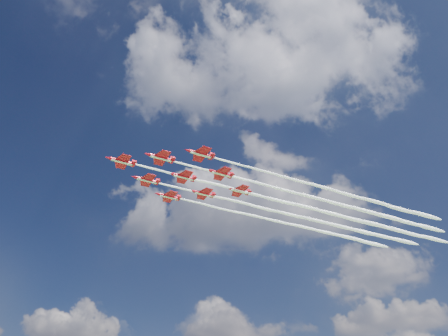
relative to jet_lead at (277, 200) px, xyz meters
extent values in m
cylinder|color=red|center=(-42.41, -32.72, 0.00)|extent=(6.01, 4.94, 0.94)
cone|color=red|center=(-45.80, -35.34, 0.00)|extent=(1.93, 1.79, 0.94)
cone|color=red|center=(-39.22, -30.25, 0.00)|extent=(1.54, 1.47, 0.86)
ellipsoid|color=black|center=(-43.77, -33.76, 0.39)|extent=(1.89, 1.71, 0.61)
cube|color=red|center=(-42.07, -32.45, -0.04)|extent=(6.99, 7.92, 0.12)
cube|color=red|center=(-39.69, -30.62, 0.00)|extent=(2.84, 3.18, 0.10)
cube|color=red|center=(-39.55, -30.52, 0.77)|extent=(1.16, 0.93, 1.54)
cube|color=silver|center=(-42.41, -32.72, -0.43)|extent=(5.56, 4.54, 0.10)
cylinder|color=red|center=(-30.51, -32.14, 0.00)|extent=(6.01, 4.94, 0.94)
cone|color=red|center=(-33.90, -34.76, 0.00)|extent=(1.93, 1.79, 0.94)
cone|color=red|center=(-27.32, -29.68, 0.00)|extent=(1.54, 1.47, 0.86)
ellipsoid|color=black|center=(-31.87, -33.19, 0.39)|extent=(1.89, 1.71, 0.61)
cube|color=red|center=(-30.17, -31.88, -0.04)|extent=(6.99, 7.92, 0.12)
cube|color=red|center=(-27.79, -30.04, 0.00)|extent=(2.84, 3.18, 0.10)
cube|color=red|center=(-27.66, -29.94, 0.77)|extent=(1.16, 0.93, 1.54)
cube|color=silver|center=(-30.51, -32.14, -0.43)|extent=(5.56, 4.54, 0.10)
cylinder|color=red|center=(-38.83, -21.35, 0.00)|extent=(6.01, 4.94, 0.94)
cone|color=red|center=(-42.23, -23.97, 0.00)|extent=(1.93, 1.79, 0.94)
cone|color=red|center=(-35.64, -18.89, 0.00)|extent=(1.54, 1.47, 0.86)
ellipsoid|color=black|center=(-40.19, -22.40, 0.39)|extent=(1.89, 1.71, 0.61)
cube|color=red|center=(-38.49, -21.09, -0.04)|extent=(6.99, 7.92, 0.12)
cube|color=red|center=(-36.11, -19.26, 0.00)|extent=(2.84, 3.18, 0.10)
cube|color=red|center=(-35.98, -19.15, 0.77)|extent=(1.16, 0.93, 1.54)
cube|color=silver|center=(-38.83, -21.35, -0.43)|extent=(5.56, 4.54, 0.10)
cylinder|color=red|center=(-18.61, -31.56, 0.00)|extent=(6.01, 4.94, 0.94)
cone|color=red|center=(-22.01, -34.18, 0.00)|extent=(1.93, 1.79, 0.94)
cone|color=red|center=(-15.42, -29.10, 0.00)|extent=(1.54, 1.47, 0.86)
ellipsoid|color=black|center=(-19.97, -32.61, 0.39)|extent=(1.89, 1.71, 0.61)
cube|color=red|center=(-18.27, -31.30, -0.04)|extent=(6.99, 7.92, 0.12)
cube|color=red|center=(-15.89, -29.47, 0.00)|extent=(2.84, 3.18, 0.10)
cube|color=red|center=(-15.76, -29.36, 0.77)|extent=(1.16, 0.93, 1.54)
cube|color=silver|center=(-18.61, -31.56, -0.43)|extent=(5.56, 4.54, 0.10)
cylinder|color=red|center=(-26.93, -20.78, 0.00)|extent=(6.01, 4.94, 0.94)
cone|color=red|center=(-30.33, -23.40, 0.00)|extent=(1.93, 1.79, 0.94)
cone|color=red|center=(-23.74, -18.31, 0.00)|extent=(1.54, 1.47, 0.86)
ellipsoid|color=black|center=(-28.29, -21.83, 0.39)|extent=(1.89, 1.71, 0.61)
cube|color=red|center=(-26.59, -20.52, -0.04)|extent=(6.99, 7.92, 0.12)
cube|color=red|center=(-24.22, -18.68, 0.00)|extent=(2.84, 3.18, 0.10)
cube|color=red|center=(-24.08, -18.58, 0.77)|extent=(1.16, 0.93, 1.54)
cube|color=silver|center=(-26.93, -20.78, -0.43)|extent=(5.56, 4.54, 0.10)
cylinder|color=red|center=(-35.25, -9.99, 0.00)|extent=(6.01, 4.94, 0.94)
cone|color=red|center=(-38.65, -12.61, 0.00)|extent=(1.93, 1.79, 0.94)
cone|color=red|center=(-32.06, -7.53, 0.00)|extent=(1.54, 1.47, 0.86)
ellipsoid|color=black|center=(-36.61, -11.04, 0.39)|extent=(1.89, 1.71, 0.61)
cube|color=red|center=(-34.91, -9.73, -0.04)|extent=(6.99, 7.92, 0.12)
cube|color=red|center=(-32.54, -7.89, 0.00)|extent=(2.84, 3.18, 0.10)
cube|color=red|center=(-32.40, -7.79, 0.77)|extent=(1.16, 0.93, 1.54)
cube|color=silver|center=(-35.25, -9.99, -0.43)|extent=(5.56, 4.54, 0.10)
cylinder|color=red|center=(-15.03, -20.20, 0.00)|extent=(6.01, 4.94, 0.94)
cone|color=red|center=(-18.43, -22.82, 0.00)|extent=(1.93, 1.79, 0.94)
cone|color=red|center=(-11.84, -17.74, 0.00)|extent=(1.54, 1.47, 0.86)
ellipsoid|color=black|center=(-16.39, -21.25, 0.39)|extent=(1.89, 1.71, 0.61)
cube|color=red|center=(-14.69, -19.94, -0.04)|extent=(6.99, 7.92, 0.12)
cube|color=red|center=(-12.32, -18.11, 0.00)|extent=(2.84, 3.18, 0.10)
cube|color=red|center=(-12.18, -18.00, 0.77)|extent=(1.16, 0.93, 1.54)
cube|color=silver|center=(-15.03, -20.20, -0.43)|extent=(5.56, 4.54, 0.10)
cylinder|color=red|center=(-23.35, -9.41, 0.00)|extent=(6.01, 4.94, 0.94)
cone|color=red|center=(-26.75, -12.03, 0.00)|extent=(1.93, 1.79, 0.94)
cone|color=red|center=(-20.16, -6.95, 0.00)|extent=(1.54, 1.47, 0.86)
ellipsoid|color=black|center=(-24.71, -10.46, 0.39)|extent=(1.89, 1.71, 0.61)
cube|color=red|center=(-23.02, -9.15, -0.04)|extent=(6.99, 7.92, 0.12)
cube|color=red|center=(-20.64, -7.32, 0.00)|extent=(2.84, 3.18, 0.10)
cube|color=red|center=(-20.50, -7.21, 0.77)|extent=(1.16, 0.93, 1.54)
cube|color=silver|center=(-23.35, -9.41, -0.43)|extent=(5.56, 4.54, 0.10)
cylinder|color=red|center=(-11.46, -8.84, 0.00)|extent=(6.01, 4.94, 0.94)
cone|color=red|center=(-14.85, -11.46, 0.00)|extent=(1.93, 1.79, 0.94)
cone|color=red|center=(-8.26, -6.38, 0.00)|extent=(1.54, 1.47, 0.86)
ellipsoid|color=black|center=(-12.81, -9.89, 0.39)|extent=(1.89, 1.71, 0.61)
cube|color=red|center=(-11.12, -8.58, -0.04)|extent=(6.99, 7.92, 0.12)
cube|color=red|center=(-8.74, -6.74, 0.00)|extent=(2.84, 3.18, 0.10)
cube|color=red|center=(-8.60, -6.64, 0.77)|extent=(1.16, 0.93, 1.54)
cube|color=silver|center=(-11.46, -8.84, -0.43)|extent=(5.56, 4.54, 0.10)
camera|label=1|loc=(9.20, -130.39, -73.45)|focal=35.00mm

